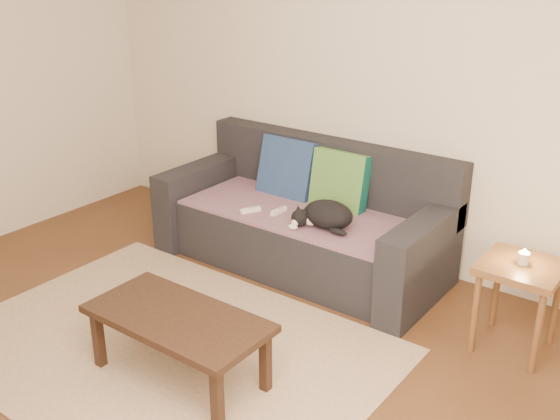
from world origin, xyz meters
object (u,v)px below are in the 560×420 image
Objects in this scene: sofa at (305,224)px; wii_remote_a at (279,211)px; cat at (326,215)px; coffee_table at (178,323)px; wii_remote_b at (251,210)px; side_table at (520,279)px.

wii_remote_a is at bearing -112.76° from sofa.
sofa reaches higher than cat.
sofa is at bearing 99.62° from coffee_table.
wii_remote_b is 0.28× the size of side_table.
wii_remote_a is 1.00× the size of wii_remote_b.
wii_remote_b is (-0.57, -0.09, -0.07)m from cat.
wii_remote_b is at bearing -129.85° from sofa.
sofa is 4.98× the size of cat.
cat reaches higher than wii_remote_b.
cat is 2.81× the size of wii_remote_b.
sofa is 0.43m from wii_remote_b.
side_table is (1.69, 0.00, -0.01)m from wii_remote_a.
side_table is (1.29, 0.02, -0.08)m from cat.
coffee_table is at bearing -164.54° from wii_remote_a.
side_table is at bearing 2.10° from cat.
sofa reaches higher than wii_remote_b.
wii_remote_b is (-0.26, -0.31, 0.15)m from sofa.
coffee_table is at bearing -131.31° from wii_remote_b.
cat reaches higher than side_table.
wii_remote_a is at bearing -179.90° from side_table.
sofa is 14.00× the size of wii_remote_b.
wii_remote_a is 0.28× the size of side_table.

